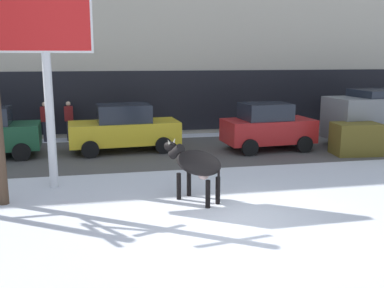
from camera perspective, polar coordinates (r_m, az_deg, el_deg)
name	(u,v)px	position (r m, az deg, el deg)	size (l,w,h in m)	color
ground_plane	(234,222)	(9.98, 5.53, -10.13)	(120.00, 120.00, 0.00)	white
road_strip	(178,151)	(17.06, -1.85, -0.97)	(60.00, 5.60, 0.01)	#514F4C
building_facade	(155,0)	(23.63, -4.88, 18.22)	(44.00, 6.10, 13.00)	#BCB29E
cow_black	(196,163)	(11.04, 0.52, -2.56)	(1.47, 1.77, 1.54)	black
billboard	(44,31)	(12.60, -18.72, 13.81)	(2.52, 0.28, 5.56)	silver
car_yellow_sedan	(124,128)	(17.20, -8.84, 2.06)	(4.32, 2.23, 1.84)	gold
car_red_hatchback	(267,127)	(17.49, 9.82, 2.25)	(3.62, 2.13, 1.86)	red
car_grey_van	(382,115)	(19.81, 23.57, 3.44)	(4.73, 2.39, 2.32)	slate
pedestrian_near_billboard	(325,114)	(22.50, 17.02, 3.80)	(0.36, 0.24, 1.73)	#282833
pedestrian_by_cars	(69,121)	(19.87, -15.75, 2.93)	(0.36, 0.24, 1.73)	#282833
pedestrian_far_left	(46,122)	(19.97, -18.59, 2.80)	(0.36, 0.24, 1.73)	#282833
dumpster	(356,139)	(17.55, 20.63, 0.63)	(1.70, 1.10, 1.20)	brown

